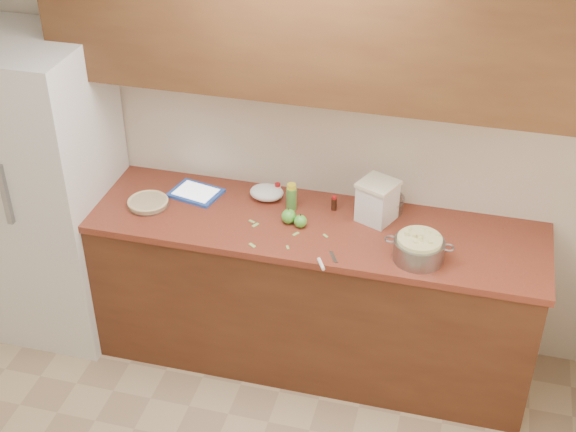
% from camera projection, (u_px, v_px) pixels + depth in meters
% --- Properties ---
extents(room_shell, '(3.60, 3.60, 3.60)m').
position_uv_depth(room_shell, '(194.00, 357.00, 2.83)').
color(room_shell, tan).
rests_on(room_shell, ground).
extents(counter_run, '(2.64, 0.68, 0.92)m').
position_uv_depth(counter_run, '(295.00, 289.00, 4.49)').
color(counter_run, '#582E18').
rests_on(counter_run, ground).
extents(upper_cabinets, '(2.60, 0.34, 0.70)m').
position_uv_depth(upper_cabinets, '(305.00, 23.00, 3.79)').
color(upper_cabinets, '#55361A').
rests_on(upper_cabinets, room_shell).
extents(fridge, '(0.70, 0.70, 1.80)m').
position_uv_depth(fridge, '(47.00, 192.00, 4.52)').
color(fridge, silver).
rests_on(fridge, ground).
extents(pie, '(0.23, 0.23, 0.04)m').
position_uv_depth(pie, '(148.00, 203.00, 4.35)').
color(pie, silver).
rests_on(pie, counter_run).
extents(colander, '(0.34, 0.25, 0.13)m').
position_uv_depth(colander, '(419.00, 249.00, 3.92)').
color(colander, gray).
rests_on(colander, counter_run).
extents(flour_canister, '(0.24, 0.24, 0.23)m').
position_uv_depth(flour_canister, '(377.00, 201.00, 4.19)').
color(flour_canister, white).
rests_on(flour_canister, counter_run).
extents(tablet, '(0.30, 0.26, 0.02)m').
position_uv_depth(tablet, '(196.00, 193.00, 4.45)').
color(tablet, blue).
rests_on(tablet, counter_run).
extents(paring_knife, '(0.10, 0.17, 0.02)m').
position_uv_depth(paring_knife, '(323.00, 263.00, 3.91)').
color(paring_knife, gray).
rests_on(paring_knife, counter_run).
extents(lemon_bottle, '(0.06, 0.06, 0.15)m').
position_uv_depth(lemon_bottle, '(291.00, 197.00, 4.29)').
color(lemon_bottle, '#4C8C38').
rests_on(lemon_bottle, counter_run).
extents(cinnamon_shaker, '(0.04, 0.04, 0.09)m').
position_uv_depth(cinnamon_shaker, '(278.00, 191.00, 4.41)').
color(cinnamon_shaker, beige).
rests_on(cinnamon_shaker, counter_run).
extents(vanilla_bottle, '(0.03, 0.03, 0.08)m').
position_uv_depth(vanilla_bottle, '(334.00, 203.00, 4.31)').
color(vanilla_bottle, black).
rests_on(vanilla_bottle, counter_run).
extents(mixing_bowl, '(0.22, 0.22, 0.08)m').
position_uv_depth(mixing_bowl, '(384.00, 203.00, 4.30)').
color(mixing_bowl, silver).
rests_on(mixing_bowl, counter_run).
extents(paper_towel, '(0.23, 0.21, 0.08)m').
position_uv_depth(paper_towel, '(267.00, 192.00, 4.40)').
color(paper_towel, white).
rests_on(paper_towel, counter_run).
extents(apple_left, '(0.08, 0.08, 0.09)m').
position_uv_depth(apple_left, '(289.00, 216.00, 4.20)').
color(apple_left, green).
rests_on(apple_left, counter_run).
extents(apple_center, '(0.07, 0.07, 0.08)m').
position_uv_depth(apple_center, '(301.00, 221.00, 4.17)').
color(apple_center, green).
rests_on(apple_center, counter_run).
extents(peel_a, '(0.02, 0.03, 0.00)m').
position_uv_depth(peel_a, '(288.00, 247.00, 4.03)').
color(peel_a, '#8EC560').
rests_on(peel_a, counter_run).
extents(peel_b, '(0.03, 0.04, 0.00)m').
position_uv_depth(peel_b, '(296.00, 234.00, 4.13)').
color(peel_b, '#8EC560').
rests_on(peel_b, counter_run).
extents(peel_c, '(0.04, 0.04, 0.00)m').
position_uv_depth(peel_c, '(252.00, 245.00, 4.05)').
color(peel_c, '#8EC560').
rests_on(peel_c, counter_run).
extents(peel_d, '(0.03, 0.05, 0.00)m').
position_uv_depth(peel_d, '(255.00, 225.00, 4.20)').
color(peel_d, '#8EC560').
rests_on(peel_d, counter_run).
extents(peel_e, '(0.04, 0.03, 0.00)m').
position_uv_depth(peel_e, '(252.00, 221.00, 4.23)').
color(peel_e, '#8EC560').
rests_on(peel_e, counter_run).
extents(peel_f, '(0.03, 0.03, 0.00)m').
position_uv_depth(peel_f, '(325.00, 236.00, 4.12)').
color(peel_f, '#8EC560').
rests_on(peel_f, counter_run).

